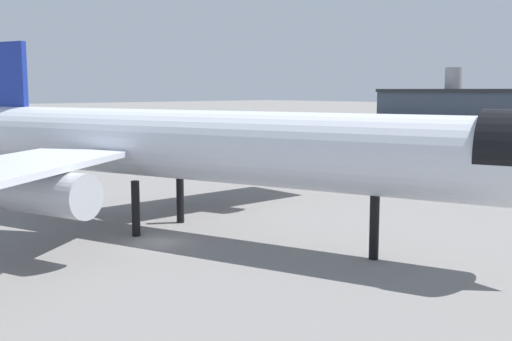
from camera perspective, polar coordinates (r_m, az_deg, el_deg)
name	(u,v)px	position (r m, az deg, el deg)	size (l,w,h in m)	color
ground	(159,242)	(46.73, -8.92, -6.52)	(900.00, 900.00, 0.00)	slate
airliner_near_gate	(179,146)	(48.80, -7.07, 2.26)	(54.42, 48.51, 15.54)	silver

